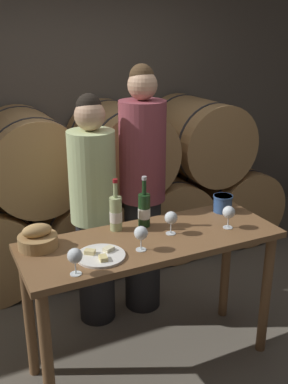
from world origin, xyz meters
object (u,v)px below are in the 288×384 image
object	(u,v)px
person_left	(94,211)
wine_glass_right	(229,213)
blue_crock	(223,203)
wine_glass_center	(171,218)
bread_basket	(38,239)
person_right	(143,191)
wine_bottle_white	(116,213)
tasting_table	(152,260)
wine_glass_left	(141,234)
wine_glass_far_left	(75,256)
cheese_plate	(101,255)
wine_bottle_red	(144,210)

from	to	relation	value
person_left	wine_glass_right	distance (m)	0.94
blue_crock	wine_glass_center	distance (m)	0.51
person_left	wine_glass_center	xyz separation A→B (m)	(0.27, -0.61, 0.13)
bread_basket	wine_glass_center	world-z (taller)	same
person_right	wine_bottle_white	size ratio (longest dim) A/B	5.62
wine_bottle_white	bread_basket	size ratio (longest dim) A/B	1.47
tasting_table	person_right	size ratio (longest dim) A/B	0.85
bread_basket	wine_glass_left	world-z (taller)	same
wine_glass_far_left	blue_crock	bearing A→B (deg)	17.80
cheese_plate	wine_glass_right	xyz separation A→B (m)	(0.84, 0.02, 0.09)
wine_bottle_white	cheese_plate	size ratio (longest dim) A/B	1.22
blue_crock	wine_bottle_white	bearing A→B (deg)	177.18
bread_basket	wine_bottle_white	bearing A→B (deg)	3.54
wine_glass_left	person_left	bearing A→B (deg)	91.84
wine_glass_center	wine_glass_far_left	bearing A→B (deg)	-162.18
person_right	wine_glass_right	distance (m)	0.73
bread_basket	wine_glass_right	bearing A→B (deg)	-12.21
tasting_table	cheese_plate	world-z (taller)	cheese_plate
wine_bottle_red	wine_glass_left	world-z (taller)	wine_bottle_red
wine_glass_far_left	wine_glass_left	xyz separation A→B (m)	(0.41, 0.10, 0.00)
wine_bottle_red	wine_bottle_white	xyz separation A→B (m)	(-0.18, 0.02, 0.00)
cheese_plate	wine_glass_right	bearing A→B (deg)	1.08
tasting_table	wine_bottle_white	world-z (taller)	wine_bottle_white
wine_bottle_red	wine_glass_right	size ratio (longest dim) A/B	2.27
wine_bottle_red	person_right	bearing A→B (deg)	65.77
blue_crock	wine_glass_center	bearing A→B (deg)	-162.22
person_right	wine_glass_center	bearing A→B (deg)	-99.53
bread_basket	cheese_plate	bearing A→B (deg)	-42.96
blue_crock	wine_glass_center	world-z (taller)	wine_glass_center
blue_crock	wine_glass_far_left	bearing A→B (deg)	-162.20
wine_bottle_white	cheese_plate	bearing A→B (deg)	-125.92
blue_crock	cheese_plate	size ratio (longest dim) A/B	0.49
person_right	wine_glass_center	world-z (taller)	person_right
person_right	wine_glass_center	distance (m)	0.62
person_right	tasting_table	bearing A→B (deg)	-110.40
bread_basket	wine_glass_left	distance (m)	0.58
person_left	blue_crock	size ratio (longest dim) A/B	12.68
person_left	bread_basket	distance (m)	0.66
blue_crock	wine_glass_far_left	size ratio (longest dim) A/B	0.92
wine_glass_center	bread_basket	bearing A→B (deg)	167.95
wine_glass_left	bread_basket	bearing A→B (deg)	151.36
wine_bottle_red	wine_glass_center	size ratio (longest dim) A/B	2.27
person_left	wine_glass_far_left	size ratio (longest dim) A/B	11.65
wine_glass_right	person_left	bearing A→B (deg)	132.81
person_left	wine_glass_far_left	distance (m)	0.91
wine_glass_center	wine_glass_right	world-z (taller)	same
person_right	wine_glass_right	xyz separation A→B (m)	(0.26, -0.69, 0.04)
blue_crock	bread_basket	size ratio (longest dim) A/B	0.59
tasting_table	wine_bottle_red	world-z (taller)	wine_bottle_red
bread_basket	wine_glass_center	size ratio (longest dim) A/B	1.55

